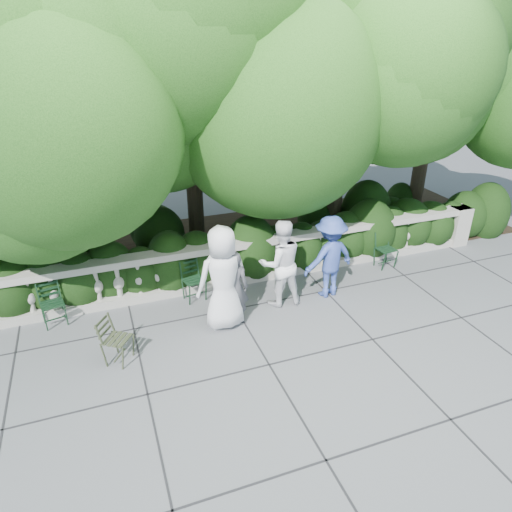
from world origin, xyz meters
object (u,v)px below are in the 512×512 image
object	(u,v)px
person_businessman	(223,278)
person_woman_grey	(234,287)
chair_c	(198,302)
chair_weathered	(128,362)
person_casual_man	(281,263)
chair_d	(229,297)
chair_b	(58,328)
person_older_blue	(329,257)
chair_f	(388,269)

from	to	relation	value
person_businessman	person_woman_grey	xyz separation A→B (m)	(0.21, 0.03, -0.25)
chair_c	person_woman_grey	distance (m)	1.26
chair_weathered	person_casual_man	size ratio (longest dim) A/B	0.47
chair_c	person_woman_grey	bearing A→B (deg)	-71.21
chair_d	person_businessman	xyz separation A→B (m)	(-0.37, -0.91, 0.99)
chair_weathered	person_woman_grey	distance (m)	2.24
chair_d	person_woman_grey	bearing A→B (deg)	-93.52
chair_b	person_businessman	bearing A→B (deg)	-29.10
person_older_blue	chair_c	bearing A→B (deg)	-21.32
chair_b	person_older_blue	world-z (taller)	person_older_blue
person_casual_man	person_older_blue	bearing A→B (deg)	-177.59
chair_weathered	chair_b	bearing A→B (deg)	71.93
person_businessman	chair_c	bearing A→B (deg)	-77.23
person_casual_man	person_older_blue	distance (m)	1.06
chair_weathered	chair_c	bearing A→B (deg)	-12.92
person_woman_grey	person_casual_man	xyz separation A→B (m)	(1.06, 0.31, 0.16)
chair_b	chair_weathered	distance (m)	1.84
chair_d	person_casual_man	world-z (taller)	person_casual_man
chair_f	chair_weathered	xyz separation A→B (m)	(-6.03, -1.31, 0.00)
chair_d	person_older_blue	world-z (taller)	person_older_blue
chair_weathered	person_casual_man	xyz separation A→B (m)	(3.11, 0.86, 0.90)
chair_weathered	person_casual_man	world-z (taller)	person_casual_man
chair_c	chair_weathered	world-z (taller)	same
chair_weathered	person_businessman	bearing A→B (deg)	-40.19
chair_f	person_older_blue	distance (m)	2.11
chair_d	chair_weathered	xyz separation A→B (m)	(-2.20, -1.42, 0.00)
chair_weathered	person_older_blue	size ratio (longest dim) A/B	0.48
chair_b	chair_d	xyz separation A→B (m)	(3.33, -0.04, 0.00)
person_businessman	person_older_blue	bearing A→B (deg)	-177.55
person_older_blue	chair_d	bearing A→B (deg)	-25.30
chair_b	chair_weathered	size ratio (longest dim) A/B	1.00
chair_b	chair_d	distance (m)	3.33
chair_b	chair_c	world-z (taller)	same
person_businessman	person_casual_man	world-z (taller)	person_businessman
person_casual_man	person_older_blue	xyz separation A→B (m)	(1.06, -0.03, -0.03)
chair_c	chair_d	distance (m)	0.66
chair_d	chair_f	distance (m)	3.83
chair_b	chair_d	size ratio (longest dim) A/B	1.00
chair_b	chair_d	world-z (taller)	same
chair_d	person_businessman	world-z (taller)	person_businessman
chair_d	chair_f	size ratio (longest dim) A/B	1.00
person_woman_grey	chair_c	bearing A→B (deg)	-40.30
chair_d	person_casual_man	bearing A→B (deg)	-25.56
chair_weathered	person_businessman	distance (m)	2.15
chair_c	person_businessman	bearing A→B (deg)	-83.25
chair_b	chair_weathered	bearing A→B (deg)	-63.65
chair_d	person_woman_grey	xyz separation A→B (m)	(-0.15, -0.88, 0.74)
chair_f	person_businessman	xyz separation A→B (m)	(-4.19, -0.80, 0.99)
person_businessman	person_casual_man	distance (m)	1.32
chair_f	chair_weathered	distance (m)	6.17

